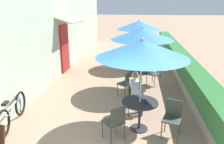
{
  "coord_description": "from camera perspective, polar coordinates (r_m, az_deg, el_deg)",
  "views": [
    {
      "loc": [
        0.91,
        -2.71,
        2.99
      ],
      "look_at": [
        0.15,
        3.57,
        1.0
      ],
      "focal_mm": 35.0,
      "sensor_mm": 36.0,
      "label": 1
    }
  ],
  "objects": [
    {
      "name": "coffee_cup_near",
      "position": [
        5.24,
        8.64,
        -7.65
      ],
      "size": [
        0.07,
        0.07,
        0.09
      ],
      "color": "#232328",
      "rests_on": "patio_table_near"
    },
    {
      "name": "patio_table_far",
      "position": [
        10.7,
        6.78,
        4.25
      ],
      "size": [
        0.88,
        0.88,
        0.74
      ],
      "color": "#28282D",
      "rests_on": "ground_plane"
    },
    {
      "name": "cafe_chair_far_left",
      "position": [
        10.06,
        4.61,
        3.16
      ],
      "size": [
        0.56,
        0.56,
        0.87
      ],
      "rotation": [
        0.0,
        0.0,
        7.26
      ],
      "color": "#384238",
      "rests_on": "ground_plane"
    },
    {
      "name": "seated_patron_near_back",
      "position": [
        6.05,
        6.25,
        -5.04
      ],
      "size": [
        0.45,
        0.39,
        1.25
      ],
      "rotation": [
        0.0,
        0.0,
        11.18
      ],
      "color": "#23232D",
      "rests_on": "ground_plane"
    },
    {
      "name": "cafe_chair_near_left",
      "position": [
        4.94,
        0.83,
        -12.58
      ],
      "size": [
        0.56,
        0.56,
        0.87
      ],
      "rotation": [
        0.0,
        0.0,
        7.0
      ],
      "color": "#384238",
      "rests_on": "ground_plane"
    },
    {
      "name": "cafe_chair_far_right",
      "position": [
        11.39,
        8.68,
        4.71
      ],
      "size": [
        0.56,
        0.56,
        0.87
      ],
      "rotation": [
        0.0,
        0.0,
        10.4
      ],
      "color": "#384238",
      "rests_on": "ground_plane"
    },
    {
      "name": "planter_hedge",
      "position": [
        10.52,
        16.81,
        3.21
      ],
      "size": [
        0.6,
        13.9,
        1.01
      ],
      "color": "gray",
      "rests_on": "ground_plane"
    },
    {
      "name": "patio_table_mid",
      "position": [
        7.76,
        7.44,
        -0.88
      ],
      "size": [
        0.88,
        0.88,
        0.74
      ],
      "color": "#28282D",
      "rests_on": "ground_plane"
    },
    {
      "name": "cafe_chair_mid_right",
      "position": [
        7.18,
        3.88,
        -2.74
      ],
      "size": [
        0.56,
        0.56,
        0.87
      ],
      "rotation": [
        0.0,
        0.0,
        7.15
      ],
      "color": "#384238",
      "rests_on": "ground_plane"
    },
    {
      "name": "patio_table_near",
      "position": [
        5.4,
        7.26,
        -9.37
      ],
      "size": [
        0.88,
        0.88,
        0.74
      ],
      "color": "#28282D",
      "rests_on": "ground_plane"
    },
    {
      "name": "cafe_chair_near_back",
      "position": [
        6.1,
        5.16,
        -6.55
      ],
      "size": [
        0.47,
        0.47,
        0.87
      ],
      "rotation": [
        0.0,
        0.0,
        11.18
      ],
      "color": "#384238",
      "rests_on": "ground_plane"
    },
    {
      "name": "patio_umbrella_near",
      "position": [
        4.92,
        7.91,
        6.02
      ],
      "size": [
        2.1,
        2.1,
        2.28
      ],
      "color": "#B7B7BC",
      "rests_on": "ground_plane"
    },
    {
      "name": "bicycle_leaning",
      "position": [
        6.17,
        -24.58,
        -9.53
      ],
      "size": [
        0.34,
        1.76,
        0.77
      ],
      "rotation": [
        0.0,
        0.0,
        0.16
      ],
      "color": "black",
      "rests_on": "ground_plane"
    },
    {
      "name": "cafe_facade_wall",
      "position": [
        10.64,
        -12.34,
        12.22
      ],
      "size": [
        0.98,
        14.9,
        4.2
      ],
      "color": "#B2C1AD",
      "rests_on": "ground_plane"
    },
    {
      "name": "cafe_chair_mid_left",
      "position": [
        8.41,
        10.44,
        0.05
      ],
      "size": [
        0.56,
        0.56,
        0.87
      ],
      "rotation": [
        0.0,
        0.0,
        4.01
      ],
      "color": "#384238",
      "rests_on": "ground_plane"
    },
    {
      "name": "coffee_cup_mid",
      "position": [
        7.7,
        6.98,
        0.69
      ],
      "size": [
        0.07,
        0.07,
        0.09
      ],
      "color": "white",
      "rests_on": "patio_table_mid"
    },
    {
      "name": "patio_umbrella_far",
      "position": [
        10.47,
        7.07,
        12.06
      ],
      "size": [
        2.1,
        2.1,
        2.28
      ],
      "color": "#B7B7BC",
      "rests_on": "ground_plane"
    },
    {
      "name": "patio_umbrella_mid",
      "position": [
        7.44,
        7.88,
        9.87
      ],
      "size": [
        2.1,
        2.1,
        2.28
      ],
      "color": "#B7B7BC",
      "rests_on": "ground_plane"
    },
    {
      "name": "cafe_chair_near_right",
      "position": [
        5.32,
        15.6,
        -10.93
      ],
      "size": [
        0.51,
        0.51,
        0.87
      ],
      "rotation": [
        0.0,
        0.0,
        9.09
      ],
      "color": "#384238",
      "rests_on": "ground_plane"
    }
  ]
}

